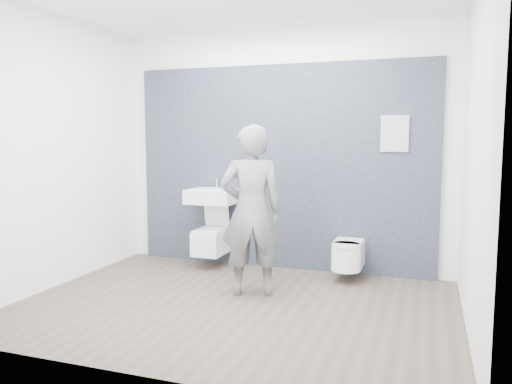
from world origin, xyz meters
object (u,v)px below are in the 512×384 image
(toilet_square, at_px, (212,240))
(toilet_rounded, at_px, (347,255))
(washbasin, at_px, (212,196))
(visitor, at_px, (251,211))

(toilet_square, distance_m, toilet_rounded, 1.64)
(washbasin, bearing_deg, toilet_square, -90.00)
(toilet_rounded, bearing_deg, visitor, -135.80)
(washbasin, bearing_deg, visitor, -46.84)
(washbasin, relative_size, toilet_square, 0.87)
(visitor, bearing_deg, toilet_square, -67.94)
(toilet_square, bearing_deg, toilet_rounded, -1.22)
(washbasin, height_order, toilet_square, washbasin)
(visitor, bearing_deg, washbasin, -68.72)
(toilet_rounded, distance_m, visitor, 1.28)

